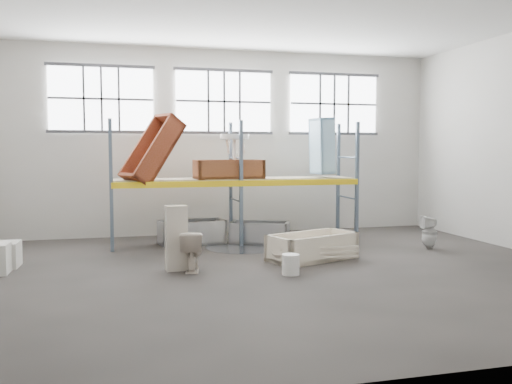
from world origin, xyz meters
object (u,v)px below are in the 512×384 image
object	(u,v)px
steel_tub_left	(192,232)
bucket	(291,264)
steel_tub_right	(260,232)
blue_tub_upright	(322,146)
toilet_white	(429,232)
toilet_beige	(192,251)
cistern_tall	(176,238)
bathtub_beige	(312,247)
rust_tub_flat	(229,169)

from	to	relation	value
steel_tub_left	bucket	size ratio (longest dim) A/B	4.14
steel_tub_right	bucket	xyz separation A→B (m)	(-0.35, -3.51, -0.07)
blue_tub_upright	toilet_white	bearing A→B (deg)	-47.03
toilet_beige	steel_tub_left	xyz separation A→B (m)	(0.42, 2.99, -0.09)
steel_tub_left	toilet_beige	bearing A→B (deg)	-98.05
cistern_tall	bucket	xyz separation A→B (m)	(2.00, -0.91, -0.43)
steel_tub_right	bucket	world-z (taller)	steel_tub_right
steel_tub_left	steel_tub_right	size ratio (longest dim) A/B	1.10
steel_tub_right	bathtub_beige	bearing A→B (deg)	-76.90
steel_tub_right	rust_tub_flat	distance (m)	1.73
steel_tub_left	rust_tub_flat	size ratio (longest dim) A/B	0.95
toilet_beige	steel_tub_right	world-z (taller)	toilet_beige
toilet_white	bucket	size ratio (longest dim) A/B	2.03
toilet_beige	cistern_tall	world-z (taller)	cistern_tall
steel_tub_right	toilet_beige	bearing A→B (deg)	-127.33
bathtub_beige	bucket	world-z (taller)	bathtub_beige
toilet_beige	steel_tub_left	bearing A→B (deg)	-86.83
blue_tub_upright	bucket	world-z (taller)	blue_tub_upright
bathtub_beige	bucket	size ratio (longest dim) A/B	4.92
cistern_tall	steel_tub_right	bearing A→B (deg)	44.02
cistern_tall	blue_tub_upright	bearing A→B (deg)	31.11
bathtub_beige	toilet_beige	world-z (taller)	toilet_beige
toilet_white	blue_tub_upright	xyz separation A→B (m)	(-1.89, 2.03, 2.01)
bathtub_beige	toilet_beige	distance (m)	2.63
steel_tub_right	blue_tub_upright	bearing A→B (deg)	8.53
cistern_tall	rust_tub_flat	xyz separation A→B (m)	(1.61, 2.78, 1.20)
toilet_white	rust_tub_flat	world-z (taller)	rust_tub_flat
bucket	steel_tub_right	bearing A→B (deg)	84.37
toilet_beige	blue_tub_upright	world-z (taller)	blue_tub_upright
bucket	toilet_white	bearing A→B (deg)	23.64
rust_tub_flat	blue_tub_upright	size ratio (longest dim) A/B	1.16
toilet_white	rust_tub_flat	distance (m)	4.99
blue_tub_upright	bucket	bearing A→B (deg)	-118.84
cistern_tall	toilet_white	distance (m)	6.03
toilet_white	steel_tub_left	bearing A→B (deg)	-102.01
steel_tub_left	rust_tub_flat	bearing A→B (deg)	-6.98
bathtub_beige	blue_tub_upright	xyz separation A→B (m)	(1.20, 2.55, 2.12)
bathtub_beige	bucket	xyz separation A→B (m)	(-0.88, -1.22, -0.08)
bathtub_beige	steel_tub_right	world-z (taller)	bathtub_beige
toilet_white	toilet_beige	bearing A→B (deg)	-71.32
steel_tub_left	blue_tub_upright	size ratio (longest dim) A/B	1.10
steel_tub_left	bathtub_beige	bearing A→B (deg)	-49.93
rust_tub_flat	toilet_beige	bearing A→B (deg)	-114.67
toilet_white	rust_tub_flat	xyz separation A→B (m)	(-4.36, 1.95, 1.43)
steel_tub_right	cistern_tall	bearing A→B (deg)	-131.98
rust_tub_flat	steel_tub_right	bearing A→B (deg)	-13.72
steel_tub_left	steel_tub_right	distance (m)	1.66
steel_tub_left	bucket	xyz separation A→B (m)	(1.29, -3.80, -0.10)
bucket	toilet_beige	bearing A→B (deg)	154.75
bathtub_beige	rust_tub_flat	size ratio (longest dim) A/B	1.13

